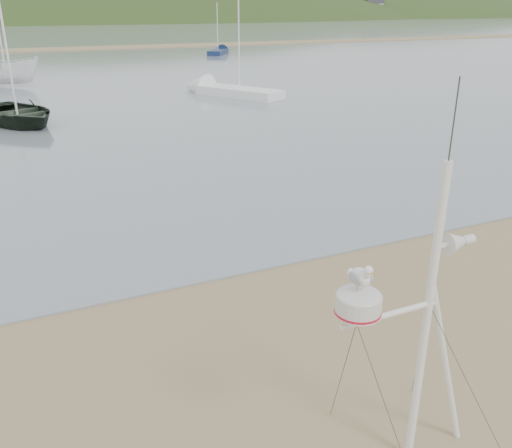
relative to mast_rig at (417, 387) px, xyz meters
name	(u,v)px	position (x,y,z in m)	size (l,w,h in m)	color
sandbar	(0,51)	(-3.06, 71.34, -1.02)	(560.00, 7.00, 0.07)	olive
hill_ridge	(49,72)	(15.46, 236.34, -20.80)	(620.00, 180.00, 80.00)	#213515
mast_rig	(417,387)	(0.00, 0.00, 0.00)	(2.02, 2.15, 4.56)	silver
boat_dark	(9,65)	(-3.24, 23.44, 1.60)	(3.80, 1.10, 5.32)	black
boat_white	(1,47)	(-3.24, 37.67, 1.52)	(1.94, 1.99, 5.16)	white
sailboat_white_near	(215,89)	(8.45, 28.66, -0.80)	(5.01, 7.31, 7.27)	white
sailboat_blue_far	(221,51)	(20.02, 57.04, -0.80)	(4.54, 5.67, 5.90)	#142548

